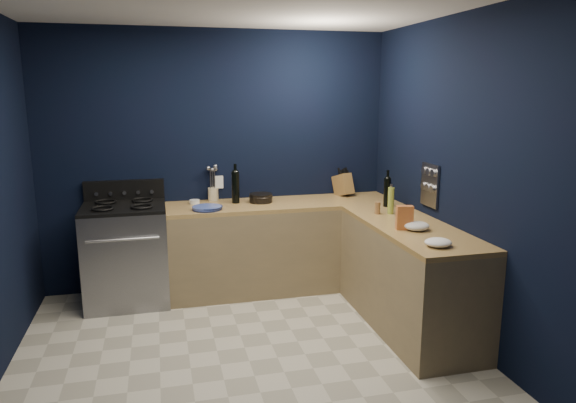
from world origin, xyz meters
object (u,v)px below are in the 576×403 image
object	(u,v)px
plate_stack	(207,208)
utensil_crock	(213,194)
crouton_bag	(405,218)
gas_range	(127,256)
knife_block	(343,185)

from	to	relation	value
plate_stack	utensil_crock	distance (m)	0.43
plate_stack	crouton_bag	world-z (taller)	crouton_bag
gas_range	utensil_crock	world-z (taller)	utensil_crock
knife_block	crouton_bag	bearing A→B (deg)	-108.49
plate_stack	crouton_bag	xyz separation A→B (m)	(1.48, -1.10, 0.08)
plate_stack	knife_block	size ratio (longest dim) A/B	1.23
gas_range	crouton_bag	distance (m)	2.62
utensil_crock	knife_block	bearing A→B (deg)	-2.44
gas_range	knife_block	xyz separation A→B (m)	(2.24, 0.21, 0.55)
knife_block	crouton_bag	distance (m)	1.46
utensil_crock	crouton_bag	bearing A→B (deg)	-47.73
utensil_crock	crouton_bag	world-z (taller)	crouton_bag
gas_range	crouton_bag	bearing A→B (deg)	-29.06
gas_range	plate_stack	bearing A→B (deg)	-10.67
gas_range	knife_block	distance (m)	2.32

